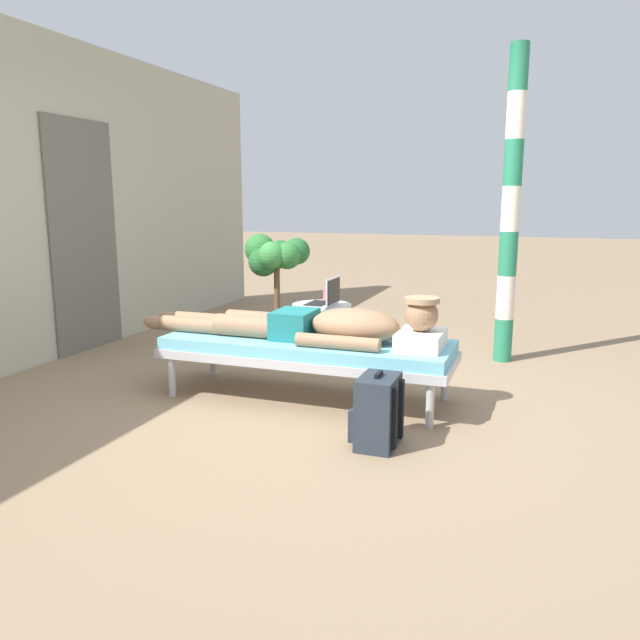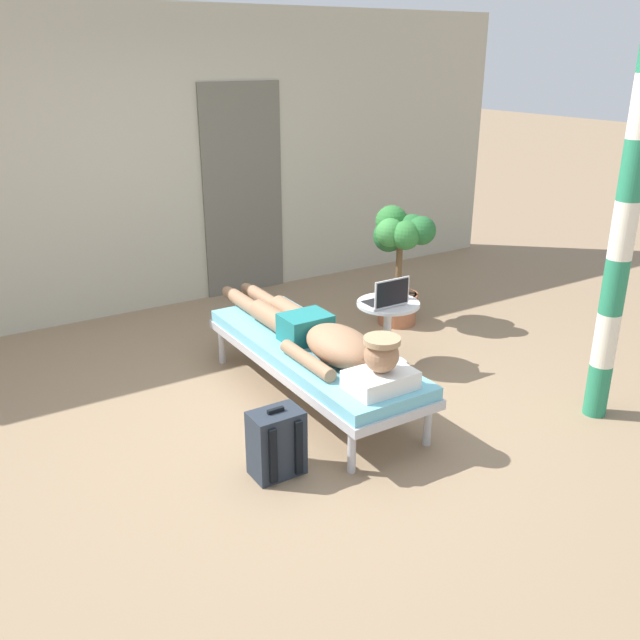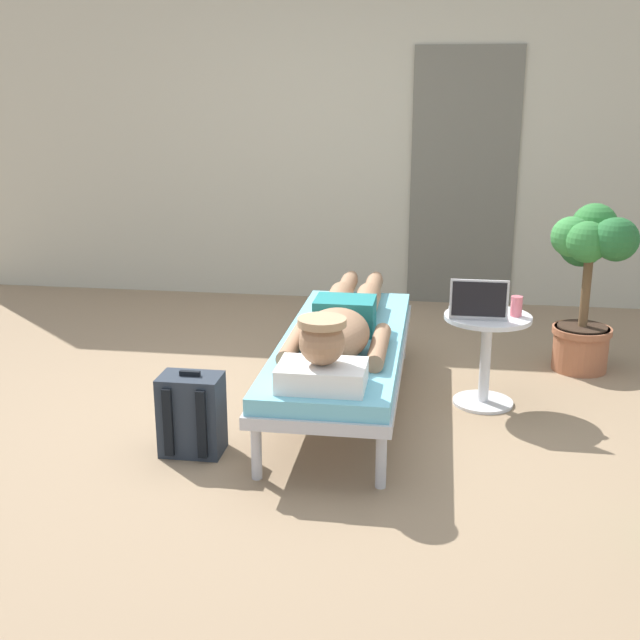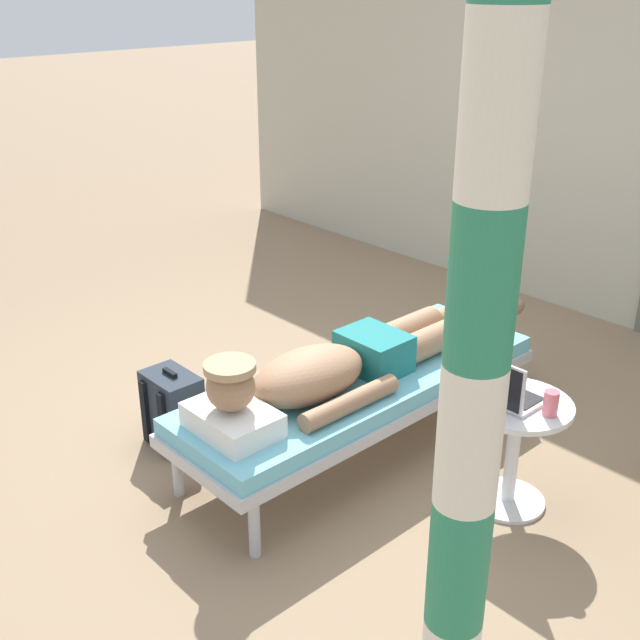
% 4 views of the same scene
% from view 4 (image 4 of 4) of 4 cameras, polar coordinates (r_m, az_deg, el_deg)
% --- Properties ---
extents(ground_plane, '(40.00, 40.00, 0.00)m').
position_cam_4_polar(ground_plane, '(4.17, -0.89, -8.67)').
color(ground_plane, '#8C7256').
extents(house_wall_back, '(7.60, 0.20, 2.70)m').
position_cam_4_polar(house_wall_back, '(5.62, 21.88, 13.05)').
color(house_wall_back, '#B2AD99').
rests_on(house_wall_back, ground).
extents(lounge_chair, '(0.67, 2.00, 0.42)m').
position_cam_4_polar(lounge_chair, '(3.96, 2.89, -4.84)').
color(lounge_chair, '#B7B7BC').
rests_on(lounge_chair, ground).
extents(person_reclining, '(0.53, 2.17, 0.33)m').
position_cam_4_polar(person_reclining, '(3.81, 1.78, -3.08)').
color(person_reclining, white).
rests_on(person_reclining, lounge_chair).
extents(side_table, '(0.48, 0.48, 0.52)m').
position_cam_4_polar(side_table, '(3.66, 13.74, -8.02)').
color(side_table, silver).
rests_on(side_table, ground).
extents(laptop, '(0.31, 0.24, 0.23)m').
position_cam_4_polar(laptop, '(3.53, 12.82, -4.86)').
color(laptop, silver).
rests_on(laptop, side_table).
extents(drink_glass, '(0.06, 0.06, 0.11)m').
position_cam_4_polar(drink_glass, '(3.48, 16.19, -5.74)').
color(drink_glass, '#D86672').
rests_on(drink_glass, side_table).
extents(backpack, '(0.30, 0.26, 0.42)m').
position_cam_4_polar(backpack, '(4.12, -10.41, -6.39)').
color(backpack, '#262D38').
rests_on(backpack, ground).
extents(porch_post, '(0.15, 0.15, 2.55)m').
position_cam_4_polar(porch_post, '(1.85, 10.65, -8.12)').
color(porch_post, '#267F59').
rests_on(porch_post, ground).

